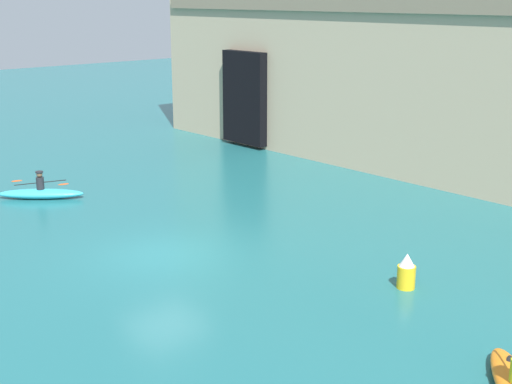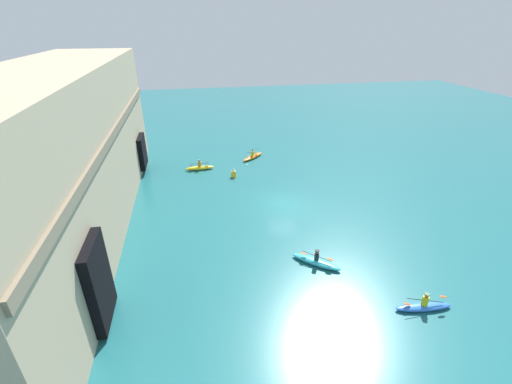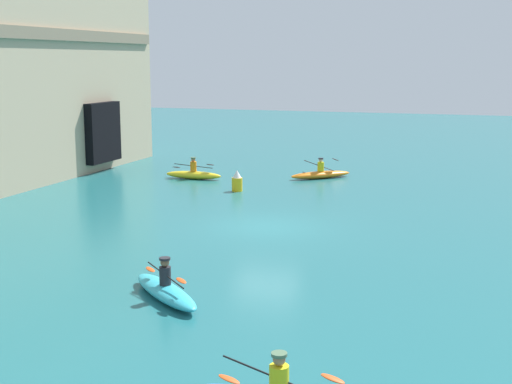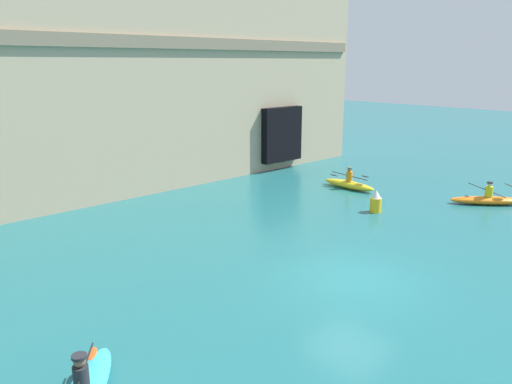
% 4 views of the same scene
% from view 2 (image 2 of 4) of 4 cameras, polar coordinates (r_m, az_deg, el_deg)
% --- Properties ---
extents(ground_plane, '(120.00, 120.00, 0.00)m').
position_cam_2_polar(ground_plane, '(30.78, 4.54, -1.91)').
color(ground_plane, '#1E6066').
extents(cliff_bluff, '(34.69, 8.33, 11.96)m').
position_cam_2_polar(cliff_bluff, '(28.36, -29.99, 5.11)').
color(cliff_bluff, tan).
rests_on(cliff_bluff, ground).
extents(kayak_yellow, '(0.69, 3.11, 1.16)m').
position_cam_2_polar(kayak_yellow, '(38.06, -9.37, 4.05)').
color(kayak_yellow, yellow).
rests_on(kayak_yellow, ground).
extents(kayak_blue, '(0.97, 3.32, 1.14)m').
position_cam_2_polar(kayak_blue, '(22.53, 26.16, -16.67)').
color(kayak_blue, blue).
rests_on(kayak_blue, ground).
extents(kayak_orange, '(2.90, 3.08, 1.09)m').
position_cam_2_polar(kayak_orange, '(40.81, -0.58, 5.95)').
color(kayak_orange, orange).
rests_on(kayak_orange, ground).
extents(kayak_cyan, '(2.78, 3.07, 1.12)m').
position_cam_2_polar(kayak_cyan, '(23.76, 10.00, -11.31)').
color(kayak_cyan, '#33B2C6').
rests_on(kayak_cyan, ground).
extents(marker_buoy, '(0.51, 0.51, 1.02)m').
position_cam_2_polar(marker_buoy, '(35.79, -3.76, 3.23)').
color(marker_buoy, yellow).
rests_on(marker_buoy, ground).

